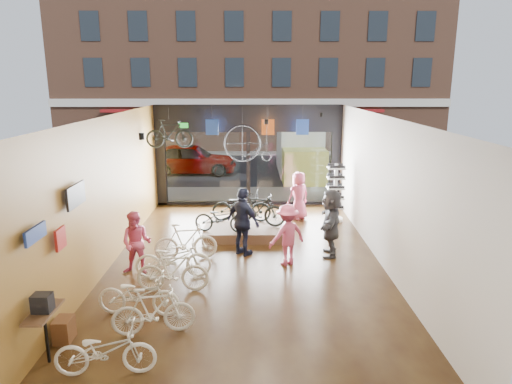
{
  "coord_description": "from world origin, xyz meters",
  "views": [
    {
      "loc": [
        0.18,
        -11.11,
        4.62
      ],
      "look_at": [
        0.26,
        1.4,
        1.59
      ],
      "focal_mm": 32.0,
      "sensor_mm": 36.0,
      "label": 1
    }
  ],
  "objects_px": {
    "display_bike_mid": "(258,209)",
    "customer_5": "(331,223)",
    "floor_bike_2": "(139,295)",
    "floor_bike_0": "(105,351)",
    "sunglasses_rack": "(335,193)",
    "box_truck": "(301,154)",
    "floor_bike_1": "(153,311)",
    "hung_bike": "(169,134)",
    "floor_bike_3": "(173,271)",
    "customer_4": "(299,196)",
    "customer_2": "(243,222)",
    "display_bike_left": "(221,218)",
    "customer_3": "(287,235)",
    "floor_bike_5": "(186,242)",
    "display_bike_right": "(241,206)",
    "customer_1": "(137,243)",
    "display_platform": "(244,230)",
    "penny_farthing": "(250,145)",
    "floor_bike_4": "(173,259)",
    "street_car": "(191,159)"
  },
  "relations": [
    {
      "from": "display_bike_mid",
      "to": "display_bike_left",
      "type": "bearing_deg",
      "value": 132.7
    },
    {
      "from": "box_truck",
      "to": "customer_2",
      "type": "relative_size",
      "value": 3.26
    },
    {
      "from": "display_bike_mid",
      "to": "customer_3",
      "type": "height_order",
      "value": "customer_3"
    },
    {
      "from": "display_bike_left",
      "to": "customer_3",
      "type": "distance_m",
      "value": 2.52
    },
    {
      "from": "hung_bike",
      "to": "floor_bike_2",
      "type": "bearing_deg",
      "value": -176.69
    },
    {
      "from": "display_platform",
      "to": "display_bike_left",
      "type": "xyz_separation_m",
      "value": [
        -0.64,
        -0.58,
        0.57
      ]
    },
    {
      "from": "sunglasses_rack",
      "to": "display_bike_left",
      "type": "bearing_deg",
      "value": -137.91
    },
    {
      "from": "display_bike_mid",
      "to": "customer_5",
      "type": "relative_size",
      "value": 0.93
    },
    {
      "from": "floor_bike_0",
      "to": "customer_5",
      "type": "height_order",
      "value": "customer_5"
    },
    {
      "from": "floor_bike_5",
      "to": "display_bike_mid",
      "type": "height_order",
      "value": "display_bike_mid"
    },
    {
      "from": "floor_bike_0",
      "to": "customer_2",
      "type": "height_order",
      "value": "customer_2"
    },
    {
      "from": "display_bike_right",
      "to": "hung_bike",
      "type": "xyz_separation_m",
      "value": [
        -2.44,
        1.42,
        2.13
      ]
    },
    {
      "from": "floor_bike_2",
      "to": "customer_4",
      "type": "xyz_separation_m",
      "value": [
        3.87,
        6.65,
        0.39
      ]
    },
    {
      "from": "floor_bike_2",
      "to": "customer_1",
      "type": "height_order",
      "value": "customer_1"
    },
    {
      "from": "display_bike_mid",
      "to": "hung_bike",
      "type": "bearing_deg",
      "value": 71.51
    },
    {
      "from": "customer_3",
      "to": "hung_bike",
      "type": "bearing_deg",
      "value": -78.61
    },
    {
      "from": "sunglasses_rack",
      "to": "floor_bike_3",
      "type": "bearing_deg",
      "value": -117.49
    },
    {
      "from": "box_truck",
      "to": "display_bike_mid",
      "type": "distance_m",
      "value": 8.95
    },
    {
      "from": "floor_bike_1",
      "to": "floor_bike_3",
      "type": "xyz_separation_m",
      "value": [
        0.05,
        1.8,
        0.02
      ]
    },
    {
      "from": "display_bike_left",
      "to": "penny_farthing",
      "type": "relative_size",
      "value": 1.0
    },
    {
      "from": "floor_bike_2",
      "to": "floor_bike_3",
      "type": "height_order",
      "value": "floor_bike_3"
    },
    {
      "from": "display_bike_mid",
      "to": "customer_1",
      "type": "bearing_deg",
      "value": 147.97
    },
    {
      "from": "floor_bike_5",
      "to": "customer_2",
      "type": "distance_m",
      "value": 1.62
    },
    {
      "from": "display_bike_mid",
      "to": "box_truck",
      "type": "bearing_deg",
      "value": -0.2
    },
    {
      "from": "floor_bike_1",
      "to": "penny_farthing",
      "type": "distance_m",
      "value": 8.4
    },
    {
      "from": "floor_bike_3",
      "to": "floor_bike_4",
      "type": "xyz_separation_m",
      "value": [
        -0.11,
        0.75,
        -0.01
      ]
    },
    {
      "from": "floor_bike_3",
      "to": "customer_5",
      "type": "height_order",
      "value": "customer_5"
    },
    {
      "from": "floor_bike_4",
      "to": "street_car",
      "type": "bearing_deg",
      "value": 1.43
    },
    {
      "from": "customer_4",
      "to": "street_car",
      "type": "bearing_deg",
      "value": -89.24
    },
    {
      "from": "customer_2",
      "to": "floor_bike_5",
      "type": "bearing_deg",
      "value": 54.31
    },
    {
      "from": "floor_bike_2",
      "to": "customer_5",
      "type": "xyz_separation_m",
      "value": [
        4.41,
        3.26,
        0.48
      ]
    },
    {
      "from": "floor_bike_0",
      "to": "penny_farthing",
      "type": "relative_size",
      "value": 1.02
    },
    {
      "from": "box_truck",
      "to": "floor_bike_4",
      "type": "distance_m",
      "value": 12.58
    },
    {
      "from": "customer_5",
      "to": "display_platform",
      "type": "bearing_deg",
      "value": -115.66
    },
    {
      "from": "customer_2",
      "to": "customer_4",
      "type": "height_order",
      "value": "customer_2"
    },
    {
      "from": "floor_bike_5",
      "to": "display_platform",
      "type": "relative_size",
      "value": 0.69
    },
    {
      "from": "floor_bike_2",
      "to": "customer_3",
      "type": "bearing_deg",
      "value": -45.16
    },
    {
      "from": "floor_bike_0",
      "to": "sunglasses_rack",
      "type": "bearing_deg",
      "value": -35.97
    },
    {
      "from": "floor_bike_0",
      "to": "sunglasses_rack",
      "type": "distance_m",
      "value": 9.85
    },
    {
      "from": "floor_bike_2",
      "to": "penny_farthing",
      "type": "relative_size",
      "value": 1.06
    },
    {
      "from": "sunglasses_rack",
      "to": "penny_farthing",
      "type": "distance_m",
      "value": 3.35
    },
    {
      "from": "box_truck",
      "to": "floor_bike_1",
      "type": "xyz_separation_m",
      "value": [
        -4.19,
        -14.37,
        -0.74
      ]
    },
    {
      "from": "street_car",
      "to": "customer_4",
      "type": "bearing_deg",
      "value": -149.21
    },
    {
      "from": "display_bike_right",
      "to": "customer_4",
      "type": "height_order",
      "value": "customer_4"
    },
    {
      "from": "box_truck",
      "to": "display_bike_left",
      "type": "xyz_separation_m",
      "value": [
        -3.27,
        -9.27,
        -0.48
      ]
    },
    {
      "from": "floor_bike_5",
      "to": "penny_farthing",
      "type": "distance_m",
      "value": 5.0
    },
    {
      "from": "floor_bike_2",
      "to": "floor_bike_5",
      "type": "distance_m",
      "value": 3.02
    },
    {
      "from": "customer_3",
      "to": "floor_bike_0",
      "type": "bearing_deg",
      "value": 24.87
    },
    {
      "from": "floor_bike_2",
      "to": "floor_bike_3",
      "type": "bearing_deg",
      "value": -19.44
    },
    {
      "from": "floor_bike_0",
      "to": "customer_5",
      "type": "distance_m",
      "value": 6.88
    }
  ]
}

